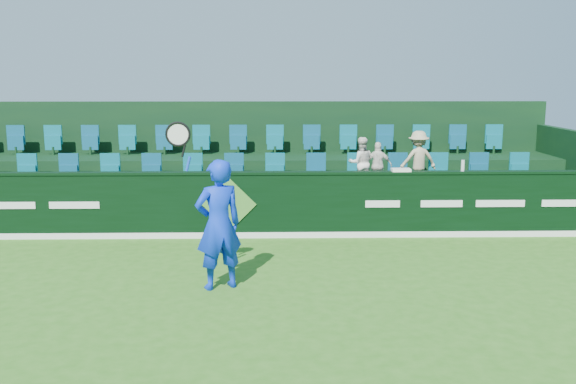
{
  "coord_description": "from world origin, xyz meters",
  "views": [
    {
      "loc": [
        0.92,
        -8.77,
        3.25
      ],
      "look_at": [
        1.16,
        2.8,
        1.15
      ],
      "focal_mm": 40.0,
      "sensor_mm": 36.0,
      "label": 1
    }
  ],
  "objects_px": {
    "tennis_player": "(218,224)",
    "spectator_left": "(361,163)",
    "spectator_middle": "(378,165)",
    "towel": "(401,170)",
    "drinks_bottle": "(463,166)",
    "spectator_right": "(418,160)"
  },
  "relations": [
    {
      "from": "towel",
      "to": "spectator_right",
      "type": "bearing_deg",
      "value": 61.98
    },
    {
      "from": "spectator_left",
      "to": "drinks_bottle",
      "type": "distance_m",
      "value": 2.22
    },
    {
      "from": "spectator_middle",
      "to": "spectator_right",
      "type": "relative_size",
      "value": 0.81
    },
    {
      "from": "spectator_middle",
      "to": "towel",
      "type": "relative_size",
      "value": 2.73
    },
    {
      "from": "tennis_player",
      "to": "spectator_left",
      "type": "bearing_deg",
      "value": 57.43
    },
    {
      "from": "tennis_player",
      "to": "spectator_left",
      "type": "height_order",
      "value": "tennis_player"
    },
    {
      "from": "spectator_middle",
      "to": "towel",
      "type": "xyz_separation_m",
      "value": [
        0.28,
        -1.12,
        0.06
      ]
    },
    {
      "from": "spectator_middle",
      "to": "towel",
      "type": "height_order",
      "value": "spectator_middle"
    },
    {
      "from": "tennis_player",
      "to": "spectator_left",
      "type": "relative_size",
      "value": 2.31
    },
    {
      "from": "spectator_middle",
      "to": "drinks_bottle",
      "type": "relative_size",
      "value": 4.54
    },
    {
      "from": "spectator_middle",
      "to": "spectator_left",
      "type": "bearing_deg",
      "value": 8.48
    },
    {
      "from": "tennis_player",
      "to": "towel",
      "type": "distance_m",
      "value": 4.7
    },
    {
      "from": "tennis_player",
      "to": "spectator_right",
      "type": "height_order",
      "value": "tennis_player"
    },
    {
      "from": "tennis_player",
      "to": "towel",
      "type": "relative_size",
      "value": 6.95
    },
    {
      "from": "spectator_left",
      "to": "spectator_right",
      "type": "distance_m",
      "value": 1.26
    },
    {
      "from": "tennis_player",
      "to": "spectator_middle",
      "type": "distance_m",
      "value": 5.35
    },
    {
      "from": "tennis_player",
      "to": "spectator_middle",
      "type": "bearing_deg",
      "value": 54.01
    },
    {
      "from": "drinks_bottle",
      "to": "spectator_middle",
      "type": "bearing_deg",
      "value": 143.96
    },
    {
      "from": "spectator_right",
      "to": "towel",
      "type": "bearing_deg",
      "value": 54.24
    },
    {
      "from": "spectator_left",
      "to": "spectator_right",
      "type": "bearing_deg",
      "value": 176.16
    },
    {
      "from": "towel",
      "to": "drinks_bottle",
      "type": "height_order",
      "value": "drinks_bottle"
    },
    {
      "from": "spectator_right",
      "to": "drinks_bottle",
      "type": "xyz_separation_m",
      "value": [
        0.66,
        -1.12,
        0.03
      ]
    }
  ]
}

